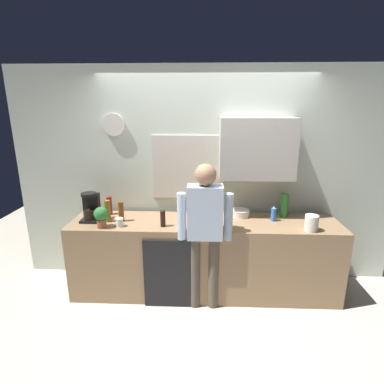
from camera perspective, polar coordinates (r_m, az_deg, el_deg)
name	(u,v)px	position (r m, az deg, el deg)	size (l,w,h in m)	color
ground_plane	(204,305)	(3.64, 2.22, -20.31)	(8.00, 8.00, 0.00)	beige
kitchen_counter	(204,257)	(3.66, 2.32, -11.95)	(3.04, 0.64, 0.88)	#937251
dishwasher_panel	(170,274)	(3.42, -4.20, -15.06)	(0.56, 0.02, 0.79)	black
back_wall_assembly	(211,173)	(3.73, 3.55, 3.50)	(4.64, 0.42, 2.60)	silver
coffee_maker	(91,208)	(3.66, -18.34, -2.82)	(0.20, 0.20, 0.33)	black
bottle_amber_beer	(121,212)	(3.54, -13.06, -3.57)	(0.06, 0.06, 0.23)	brown
bottle_red_vinegar	(109,206)	(3.80, -15.13, -2.46)	(0.06, 0.06, 0.22)	maroon
bottle_olive_oil	(108,211)	(3.56, -15.43, -3.45)	(0.06, 0.06, 0.25)	olive
bottle_dark_sauce	(163,219)	(3.33, -5.45, -4.95)	(0.06, 0.06, 0.18)	black
bottle_clear_soda	(284,205)	(3.74, 16.80, -2.41)	(0.09, 0.09, 0.28)	#2D8C33
cup_yellow_cup	(196,223)	(3.33, 0.84, -5.72)	(0.07, 0.07, 0.09)	yellow
cup_white_mug	(120,222)	(3.42, -13.35, -5.51)	(0.08, 0.08, 0.10)	white
cup_terracotta_mug	(207,222)	(3.35, 2.80, -5.56)	(0.08, 0.08, 0.09)	#B26647
mixing_bowl	(240,213)	(3.67, 8.96, -3.87)	(0.22, 0.22, 0.08)	white
potted_plant	(101,216)	(3.41, -16.59, -4.29)	(0.15, 0.15, 0.23)	#9E5638
dish_soap	(273,214)	(3.59, 14.95, -4.04)	(0.06, 0.06, 0.18)	blue
storage_canister	(311,223)	(3.44, 21.37, -5.41)	(0.14, 0.14, 0.17)	silver
person_at_sink	(205,226)	(3.18, 2.40, -6.36)	(0.57, 0.22, 1.60)	brown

